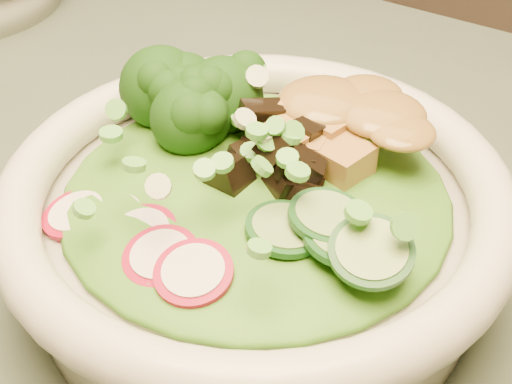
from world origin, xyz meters
The scene contains 10 objects.
dining_table centered at (0.00, 0.00, 0.64)m, with size 1.20×0.80×0.75m.
salad_bowl centered at (0.19, -0.03, 0.79)m, with size 0.30×0.30×0.08m.
lettuce_bed centered at (0.19, -0.03, 0.82)m, with size 0.23×0.23×0.03m, color #2D6114.
broccoli_florets centered at (0.12, -0.02, 0.84)m, with size 0.09×0.08×0.05m, color black, non-canonical shape.
radish_slices centered at (0.17, -0.11, 0.82)m, with size 0.12×0.05×0.02m, color maroon, non-canonical shape.
cucumber_slices centered at (0.26, -0.05, 0.83)m, with size 0.08×0.08×0.04m, color #7CA35A, non-canonical shape.
mushroom_heap centered at (0.19, -0.02, 0.83)m, with size 0.08×0.08×0.05m, color black, non-canonical shape.
tofu_cubes centered at (0.21, 0.04, 0.83)m, with size 0.10×0.07×0.04m, color olive, non-canonical shape.
peanut_sauce centered at (0.21, 0.04, 0.85)m, with size 0.08×0.06×0.02m, color brown.
scallion_garnish centered at (0.19, -0.03, 0.84)m, with size 0.22×0.22×0.03m, color #58B03E, non-canonical shape.
Camera 1 is at (0.37, -0.30, 1.08)m, focal length 50.00 mm.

